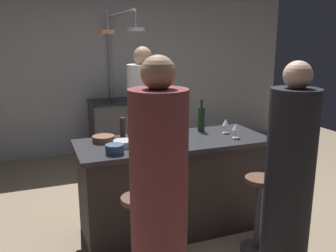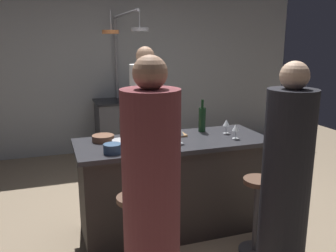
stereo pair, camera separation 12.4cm
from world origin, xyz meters
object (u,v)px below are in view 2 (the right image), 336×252
Objects in this scene: wine_bottle_red at (202,119)px; mixing_bowl_steel at (122,143)px; guest_right at (286,185)px; wine_bottle_green at (162,130)px; bar_stool_left at (135,234)px; pepper_mill at (122,128)px; chef at (146,127)px; mixing_bowl_wooden at (103,138)px; mixing_bowl_blue at (112,149)px; wine_glass_by_chef at (226,123)px; stove_range at (121,128)px; cutting_board at (168,135)px; bar_stool_right at (257,212)px; wine_bottle_white at (131,129)px; wine_glass_near_right_guest at (236,128)px; guest_left at (152,203)px; wine_glass_near_left_guest at (180,132)px.

mixing_bowl_steel is (-0.88, -0.26, -0.10)m from wine_bottle_red.
guest_right is 1.17m from wine_bottle_green.
pepper_mill is at bearing 83.60° from bar_stool_left.
chef is 1.01m from wine_bottle_green.
wine_bottle_red reaches higher than mixing_bowl_wooden.
mixing_bowl_wooden is at bearing 92.66° from mixing_bowl_blue.
guest_right is 5.67× the size of wine_bottle_green.
bar_stool_left is 0.96m from wine_bottle_green.
chef is 11.91× the size of wine_glass_by_chef.
chef is (0.00, -1.50, 0.36)m from stove_range.
stove_range is at bearing 90.19° from cutting_board.
mixing_bowl_steel reaches higher than bar_stool_right.
bar_stool_left is 0.97m from mixing_bowl_wooden.
wine_glass_by_chef is (0.96, -0.03, -0.01)m from wine_bottle_white.
mixing_bowl_blue is at bearing -117.58° from chef.
stove_range is 2.92× the size of wine_bottle_white.
pepper_mill is 0.24m from mixing_bowl_steel.
stove_range is at bearing 80.21° from bar_stool_left.
stove_range is 6.10× the size of wine_glass_by_chef.
stove_range is 2.71× the size of wine_bottle_red.
wine_glass_near_right_guest is (0.56, -0.32, 0.10)m from cutting_board.
wine_bottle_red is 0.56m from wine_bottle_green.
guest_right is 8.27× the size of mixing_bowl_wooden.
cutting_board is at bearing 66.45° from guest_left.
mixing_bowl_blue is at bearing -127.55° from wine_bottle_white.
pepper_mill reaches higher than mixing_bowl_wooden.
guest_left is at bearing -141.32° from wine_glass_near_right_guest.
wine_glass_near_right_guest reaches higher than stove_range.
chef is at bearing 90.71° from wine_glass_near_left_guest.
stove_range is 4.41× the size of mixing_bowl_wooden.
stove_range is 3.12m from bar_stool_right.
wine_bottle_green is (0.27, -0.11, -0.01)m from wine_bottle_white.
wine_bottle_white is at bearing -21.46° from mixing_bowl_wooden.
wine_glass_near_left_guest is (0.02, -2.59, 0.56)m from stove_range.
guest_left is 1.19m from mixing_bowl_wooden.
mixing_bowl_steel is at bearing -58.68° from mixing_bowl_wooden.
pepper_mill reaches higher than stove_range.
chef reaches higher than bar_stool_left.
chef is at bearing 62.42° from mixing_bowl_blue.
pepper_mill is 1.44× the size of wine_glass_by_chef.
mixing_bowl_steel is 0.20m from mixing_bowl_blue.
wine_glass_by_chef reaches higher than mixing_bowl_wooden.
mixing_bowl_blue is at bearing -148.07° from cutting_board.
guest_right is 5.22× the size of cutting_board.
wine_bottle_green is (0.41, 0.59, 0.64)m from bar_stool_left.
wine_bottle_white reaches higher than mixing_bowl_wooden.
wine_bottle_white reaches higher than stove_range.
stove_range is 2.33m from cutting_board.
wine_glass_near_left_guest is 0.84× the size of mixing_bowl_steel.
wine_bottle_red reaches higher than wine_bottle_white.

